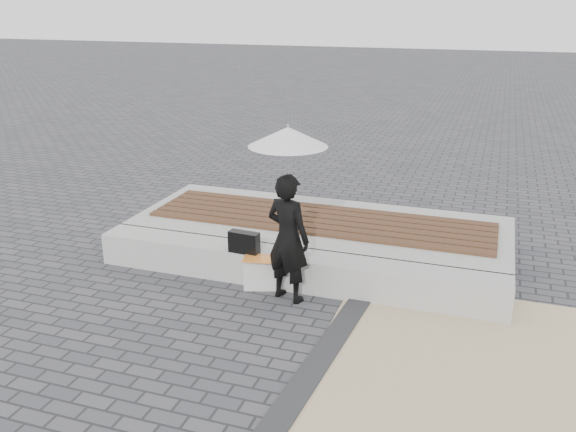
# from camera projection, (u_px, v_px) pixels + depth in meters

# --- Properties ---
(ground) EXTENTS (80.00, 80.00, 0.00)m
(ground) POSITION_uv_depth(u_px,v_px,m) (240.00, 351.00, 6.00)
(ground) COLOR #45454A
(ground) RESTS_ON ground
(edging_band) EXTENTS (0.61, 5.20, 0.04)m
(edging_band) POSITION_uv_depth(u_px,v_px,m) (297.00, 394.00, 5.32)
(edging_band) COLOR #2B2B2D
(edging_band) RESTS_ON ground
(seating_ledge) EXTENTS (5.00, 0.45, 0.40)m
(seating_ledge) POSITION_uv_depth(u_px,v_px,m) (292.00, 269.00, 7.36)
(seating_ledge) COLOR #AEAEA8
(seating_ledge) RESTS_ON ground
(timber_platform) EXTENTS (5.00, 2.00, 0.40)m
(timber_platform) POSITION_uv_depth(u_px,v_px,m) (320.00, 234.00, 8.43)
(timber_platform) COLOR #ACACA6
(timber_platform) RESTS_ON ground
(timber_decking) EXTENTS (4.60, 1.20, 0.04)m
(timber_decking) POSITION_uv_depth(u_px,v_px,m) (320.00, 219.00, 8.36)
(timber_decking) COLOR #56361F
(timber_decking) RESTS_ON timber_platform
(woman) EXTENTS (0.62, 0.50, 1.48)m
(woman) POSITION_uv_depth(u_px,v_px,m) (288.00, 238.00, 6.83)
(woman) COLOR black
(woman) RESTS_ON ground
(parasol) EXTENTS (0.85, 0.85, 1.08)m
(parasol) POSITION_uv_depth(u_px,v_px,m) (288.00, 137.00, 6.45)
(parasol) COLOR #B3B2B8
(parasol) RESTS_ON ground
(handbag) EXTENTS (0.38, 0.16, 0.26)m
(handbag) POSITION_uv_depth(u_px,v_px,m) (244.00, 242.00, 7.27)
(handbag) COLOR black
(handbag) RESTS_ON seating_ledge
(canvas_tote) EXTENTS (0.41, 0.27, 0.40)m
(canvas_tote) POSITION_uv_depth(u_px,v_px,m) (260.00, 273.00, 7.25)
(canvas_tote) COLOR silver
(canvas_tote) RESTS_ON ground
(magazine) EXTENTS (0.38, 0.31, 0.01)m
(magazine) POSITION_uv_depth(u_px,v_px,m) (258.00, 258.00, 7.13)
(magazine) COLOR #E74232
(magazine) RESTS_ON canvas_tote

